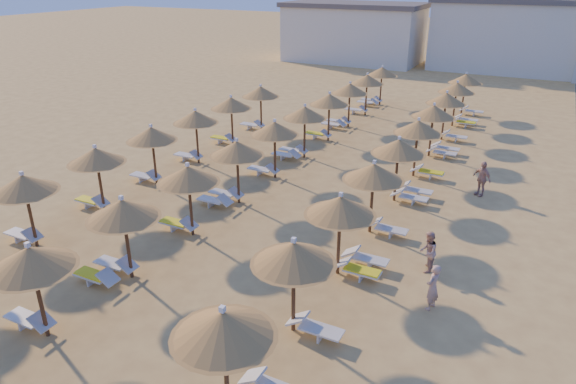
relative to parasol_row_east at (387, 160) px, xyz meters
The scene contains 9 objects.
ground 7.22m from the parasol_row_east, 110.75° to the right, with size 220.00×220.00×0.00m, color #D8AF5F.
hotel_blocks 39.43m from the parasol_row_east, 88.48° to the left, with size 46.06×10.31×8.10m.
parasol_row_east is the anchor object (origin of this frame).
parasol_row_west 6.27m from the parasol_row_east, behind, with size 2.46×40.91×3.09m.
parasol_row_inland 11.22m from the parasol_row_east, behind, with size 2.46×23.43×3.09m.
loungers 5.10m from the parasol_row_east, behind, with size 14.16×39.01×0.66m.
beachgoer_a 6.97m from the parasol_row_east, 59.91° to the right, with size 0.57×0.38×1.57m, color tan.
beachgoer_c 5.66m from the parasol_row_east, 50.55° to the left, with size 1.00×0.41×1.70m, color tan.
beachgoer_b 4.92m from the parasol_row_east, 53.25° to the right, with size 0.74×0.58×1.52m, color tan.
Camera 1 is at (7.87, -13.49, 9.80)m, focal length 32.00 mm.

